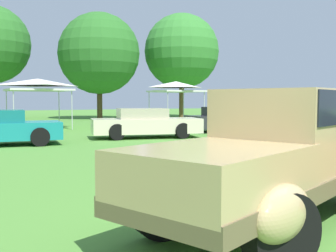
{
  "coord_description": "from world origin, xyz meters",
  "views": [
    {
      "loc": [
        -3.84,
        -3.58,
        1.57
      ],
      "look_at": [
        -0.48,
        2.72,
        1.11
      ],
      "focal_mm": 43.37,
      "sensor_mm": 36.0,
      "label": 1
    }
  ],
  "objects_px": {
    "show_car_cream": "(146,123)",
    "show_car_charcoal": "(225,119)",
    "show_car_teal": "(2,128)",
    "spectator_near_truck": "(241,117)",
    "canopy_tent_right_field": "(176,86)",
    "feature_pickup_truck": "(273,157)",
    "canopy_tent_center_field": "(38,84)"
  },
  "relations": [
    {
      "from": "show_car_cream",
      "to": "show_car_charcoal",
      "type": "distance_m",
      "value": 5.07
    },
    {
      "from": "show_car_teal",
      "to": "show_car_cream",
      "type": "xyz_separation_m",
      "value": [
        5.54,
        0.25,
        0.0
      ]
    },
    {
      "from": "spectator_near_truck",
      "to": "canopy_tent_right_field",
      "type": "bearing_deg",
      "value": 75.2
    },
    {
      "from": "spectator_near_truck",
      "to": "canopy_tent_right_field",
      "type": "relative_size",
      "value": 0.6
    },
    {
      "from": "feature_pickup_truck",
      "to": "show_car_charcoal",
      "type": "bearing_deg",
      "value": 56.06
    },
    {
      "from": "spectator_near_truck",
      "to": "canopy_tent_center_field",
      "type": "xyz_separation_m",
      "value": [
        -5.64,
        10.24,
        1.51
      ]
    },
    {
      "from": "spectator_near_truck",
      "to": "canopy_tent_center_field",
      "type": "height_order",
      "value": "canopy_tent_center_field"
    },
    {
      "from": "show_car_charcoal",
      "to": "spectator_near_truck",
      "type": "bearing_deg",
      "value": -118.87
    },
    {
      "from": "feature_pickup_truck",
      "to": "canopy_tent_center_field",
      "type": "relative_size",
      "value": 1.43
    },
    {
      "from": "canopy_tent_right_field",
      "to": "canopy_tent_center_field",
      "type": "bearing_deg",
      "value": 175.66
    },
    {
      "from": "canopy_tent_center_field",
      "to": "canopy_tent_right_field",
      "type": "distance_m",
      "value": 8.2
    },
    {
      "from": "show_car_charcoal",
      "to": "feature_pickup_truck",
      "type": "bearing_deg",
      "value": -123.94
    },
    {
      "from": "show_car_teal",
      "to": "canopy_tent_right_field",
      "type": "distance_m",
      "value": 13.02
    },
    {
      "from": "feature_pickup_truck",
      "to": "show_car_teal",
      "type": "distance_m",
      "value": 11.32
    },
    {
      "from": "canopy_tent_center_field",
      "to": "show_car_teal",
      "type": "bearing_deg",
      "value": -108.82
    },
    {
      "from": "canopy_tent_right_field",
      "to": "feature_pickup_truck",
      "type": "bearing_deg",
      "value": -115.81
    },
    {
      "from": "feature_pickup_truck",
      "to": "canopy_tent_right_field",
      "type": "xyz_separation_m",
      "value": [
        8.8,
        18.2,
        1.55
      ]
    },
    {
      "from": "show_car_teal",
      "to": "spectator_near_truck",
      "type": "bearing_deg",
      "value": -17.25
    },
    {
      "from": "show_car_cream",
      "to": "canopy_tent_center_field",
      "type": "bearing_deg",
      "value": 111.47
    },
    {
      "from": "show_car_teal",
      "to": "canopy_tent_right_field",
      "type": "relative_size",
      "value": 1.42
    },
    {
      "from": "show_car_teal",
      "to": "canopy_tent_center_field",
      "type": "bearing_deg",
      "value": 71.18
    },
    {
      "from": "canopy_tent_right_field",
      "to": "spectator_near_truck",
      "type": "bearing_deg",
      "value": -104.8
    },
    {
      "from": "show_car_charcoal",
      "to": "spectator_near_truck",
      "type": "distance_m",
      "value": 4.59
    },
    {
      "from": "show_car_teal",
      "to": "feature_pickup_truck",
      "type": "bearing_deg",
      "value": -79.86
    },
    {
      "from": "show_car_teal",
      "to": "show_car_charcoal",
      "type": "height_order",
      "value": "same"
    },
    {
      "from": "spectator_near_truck",
      "to": "show_car_charcoal",
      "type": "bearing_deg",
      "value": 61.13
    },
    {
      "from": "feature_pickup_truck",
      "to": "show_car_cream",
      "type": "xyz_separation_m",
      "value": [
        3.55,
        11.39,
        -0.27
      ]
    },
    {
      "from": "show_car_teal",
      "to": "show_car_charcoal",
      "type": "xyz_separation_m",
      "value": [
        10.47,
        1.45,
        -0.0
      ]
    },
    {
      "from": "show_car_cream",
      "to": "show_car_charcoal",
      "type": "height_order",
      "value": "same"
    },
    {
      "from": "feature_pickup_truck",
      "to": "show_car_cream",
      "type": "relative_size",
      "value": 0.98
    },
    {
      "from": "show_car_teal",
      "to": "spectator_near_truck",
      "type": "xyz_separation_m",
      "value": [
        8.25,
        -2.56,
        0.32
      ]
    },
    {
      "from": "feature_pickup_truck",
      "to": "show_car_charcoal",
      "type": "height_order",
      "value": "feature_pickup_truck"
    }
  ]
}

